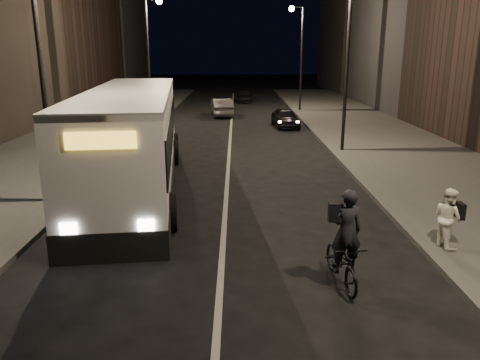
{
  "coord_description": "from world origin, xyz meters",
  "views": [
    {
      "loc": [
        0.36,
        -10.7,
        4.92
      ],
      "look_at": [
        0.46,
        1.6,
        1.5
      ],
      "focal_mm": 35.0,
      "sensor_mm": 36.0,
      "label": 1
    }
  ],
  "objects_px": {
    "streetlight_left_far": "(151,43)",
    "city_bus": "(133,135)",
    "streetlight_right_far": "(299,45)",
    "streetlight_left_near": "(46,35)",
    "car_mid": "(221,107)",
    "car_far": "(245,96)",
    "pedestrian_woman": "(448,218)",
    "cyclist_on_bicycle": "(343,253)",
    "streetlight_right_mid": "(343,40)",
    "car_near": "(285,118)"
  },
  "relations": [
    {
      "from": "streetlight_left_far",
      "to": "city_bus",
      "type": "distance_m",
      "value": 16.32
    },
    {
      "from": "streetlight_right_far",
      "to": "streetlight_left_near",
      "type": "height_order",
      "value": "same"
    },
    {
      "from": "streetlight_right_far",
      "to": "car_mid",
      "type": "height_order",
      "value": "streetlight_right_far"
    },
    {
      "from": "streetlight_left_near",
      "to": "car_far",
      "type": "bearing_deg",
      "value": 78.44
    },
    {
      "from": "streetlight_left_near",
      "to": "pedestrian_woman",
      "type": "xyz_separation_m",
      "value": [
        10.93,
        -3.84,
        -4.44
      ]
    },
    {
      "from": "pedestrian_woman",
      "to": "car_far",
      "type": "height_order",
      "value": "pedestrian_woman"
    },
    {
      "from": "pedestrian_woman",
      "to": "car_far",
      "type": "xyz_separation_m",
      "value": [
        -4.43,
        35.66,
        -0.36
      ]
    },
    {
      "from": "streetlight_right_far",
      "to": "city_bus",
      "type": "relative_size",
      "value": 0.6
    },
    {
      "from": "cyclist_on_bicycle",
      "to": "car_mid",
      "type": "relative_size",
      "value": 0.53
    },
    {
      "from": "streetlight_right_mid",
      "to": "city_bus",
      "type": "bearing_deg",
      "value": -146.27
    },
    {
      "from": "streetlight_left_far",
      "to": "car_near",
      "type": "distance_m",
      "value": 10.29
    },
    {
      "from": "streetlight_right_far",
      "to": "pedestrian_woman",
      "type": "xyz_separation_m",
      "value": [
        0.27,
        -27.84,
        -4.44
      ]
    },
    {
      "from": "streetlight_right_mid",
      "to": "car_far",
      "type": "height_order",
      "value": "streetlight_right_mid"
    },
    {
      "from": "streetlight_right_mid",
      "to": "car_mid",
      "type": "relative_size",
      "value": 1.95
    },
    {
      "from": "city_bus",
      "to": "streetlight_right_mid",
      "type": "bearing_deg",
      "value": 27.19
    },
    {
      "from": "city_bus",
      "to": "car_far",
      "type": "bearing_deg",
      "value": 74.66
    },
    {
      "from": "streetlight_right_far",
      "to": "cyclist_on_bicycle",
      "type": "distance_m",
      "value": 29.99
    },
    {
      "from": "streetlight_right_far",
      "to": "car_mid",
      "type": "bearing_deg",
      "value": -158.03
    },
    {
      "from": "streetlight_left_far",
      "to": "cyclist_on_bicycle",
      "type": "distance_m",
      "value": 25.25
    },
    {
      "from": "streetlight_right_mid",
      "to": "streetlight_right_far",
      "type": "bearing_deg",
      "value": 90.0
    },
    {
      "from": "streetlight_right_far",
      "to": "pedestrian_woman",
      "type": "bearing_deg",
      "value": -89.45
    },
    {
      "from": "pedestrian_woman",
      "to": "streetlight_right_mid",
      "type": "bearing_deg",
      "value": -14.37
    },
    {
      "from": "city_bus",
      "to": "car_far",
      "type": "height_order",
      "value": "city_bus"
    },
    {
      "from": "pedestrian_woman",
      "to": "car_mid",
      "type": "bearing_deg",
      "value": -1.51
    },
    {
      "from": "streetlight_right_mid",
      "to": "streetlight_left_far",
      "type": "distance_m",
      "value": 14.62
    },
    {
      "from": "streetlight_right_far",
      "to": "city_bus",
      "type": "height_order",
      "value": "streetlight_right_far"
    },
    {
      "from": "streetlight_left_far",
      "to": "car_far",
      "type": "height_order",
      "value": "streetlight_left_far"
    },
    {
      "from": "car_mid",
      "to": "pedestrian_woman",
      "type": "bearing_deg",
      "value": 96.35
    },
    {
      "from": "streetlight_right_far",
      "to": "car_near",
      "type": "relative_size",
      "value": 2.23
    },
    {
      "from": "streetlight_left_near",
      "to": "city_bus",
      "type": "xyz_separation_m",
      "value": [
        1.92,
        2.16,
        -3.41
      ]
    },
    {
      "from": "car_near",
      "to": "car_mid",
      "type": "relative_size",
      "value": 0.88
    },
    {
      "from": "streetlight_left_near",
      "to": "cyclist_on_bicycle",
      "type": "height_order",
      "value": "streetlight_left_near"
    },
    {
      "from": "streetlight_right_far",
      "to": "streetlight_left_far",
      "type": "xyz_separation_m",
      "value": [
        -10.66,
        -6.0,
        0.0
      ]
    },
    {
      "from": "streetlight_left_near",
      "to": "car_far",
      "type": "height_order",
      "value": "streetlight_left_near"
    },
    {
      "from": "city_bus",
      "to": "cyclist_on_bicycle",
      "type": "bearing_deg",
      "value": -58.24
    },
    {
      "from": "city_bus",
      "to": "car_mid",
      "type": "height_order",
      "value": "city_bus"
    },
    {
      "from": "streetlight_left_far",
      "to": "pedestrian_woman",
      "type": "distance_m",
      "value": 24.82
    },
    {
      "from": "streetlight_left_near",
      "to": "streetlight_left_far",
      "type": "xyz_separation_m",
      "value": [
        0.0,
        18.0,
        0.0
      ]
    },
    {
      "from": "pedestrian_woman",
      "to": "city_bus",
      "type": "bearing_deg",
      "value": 40.68
    },
    {
      "from": "streetlight_right_mid",
      "to": "car_far",
      "type": "distance_m",
      "value": 24.65
    },
    {
      "from": "pedestrian_woman",
      "to": "car_near",
      "type": "bearing_deg",
      "value": -9.94
    },
    {
      "from": "streetlight_right_far",
      "to": "car_far",
      "type": "distance_m",
      "value": 10.08
    },
    {
      "from": "streetlight_right_mid",
      "to": "pedestrian_woman",
      "type": "relative_size",
      "value": 5.34
    },
    {
      "from": "cyclist_on_bicycle",
      "to": "car_near",
      "type": "bearing_deg",
      "value": 80.44
    },
    {
      "from": "city_bus",
      "to": "car_near",
      "type": "height_order",
      "value": "city_bus"
    },
    {
      "from": "streetlight_left_far",
      "to": "city_bus",
      "type": "relative_size",
      "value": 0.6
    },
    {
      "from": "streetlight_right_far",
      "to": "streetlight_left_far",
      "type": "distance_m",
      "value": 12.24
    },
    {
      "from": "streetlight_left_near",
      "to": "car_far",
      "type": "relative_size",
      "value": 2.1
    },
    {
      "from": "cyclist_on_bicycle",
      "to": "car_near",
      "type": "distance_m",
      "value": 21.61
    },
    {
      "from": "cyclist_on_bicycle",
      "to": "streetlight_left_far",
      "type": "bearing_deg",
      "value": 101.72
    }
  ]
}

